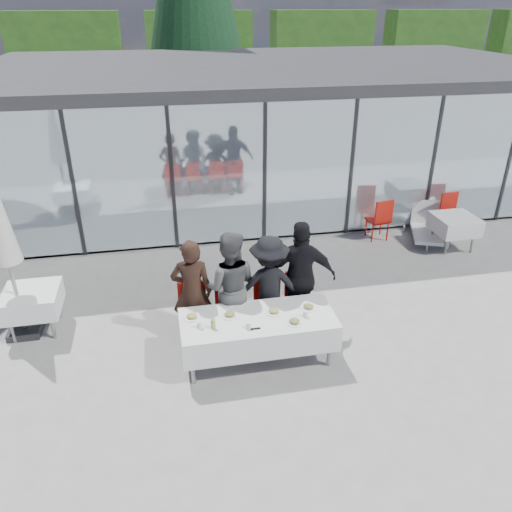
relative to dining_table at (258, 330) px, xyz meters
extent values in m
plane|color=gray|center=(-0.06, 0.06, -0.54)|extent=(90.00, 90.00, 0.00)
cube|color=gray|center=(1.94, 8.06, -0.49)|extent=(14.00, 8.00, 0.10)
cube|color=black|center=(1.94, 11.96, 1.06)|extent=(14.00, 0.20, 3.20)
cube|color=black|center=(-4.96, 8.06, 1.06)|extent=(0.20, 8.00, 3.20)
cube|color=black|center=(8.84, 8.06, 1.06)|extent=(0.20, 8.00, 3.20)
cube|color=silver|center=(1.94, 4.09, 1.06)|extent=(13.60, 0.06, 3.10)
cube|color=#2D2D30|center=(1.94, 7.66, 2.78)|extent=(14.80, 8.80, 0.24)
cube|color=#262628|center=(-2.92, 4.09, 1.06)|extent=(0.08, 0.10, 3.10)
cube|color=#262628|center=(-0.97, 4.09, 1.06)|extent=(0.08, 0.10, 3.10)
cube|color=#262628|center=(0.97, 4.09, 1.06)|extent=(0.08, 0.10, 3.10)
cube|color=#262628|center=(2.91, 4.09, 1.06)|extent=(0.08, 0.10, 3.10)
cube|color=#262628|center=(4.86, 4.09, 1.06)|extent=(0.08, 0.10, 3.10)
cube|color=#262628|center=(6.80, 4.09, 1.06)|extent=(0.08, 0.10, 3.10)
cube|color=#B2150B|center=(-0.56, 6.56, -0.09)|extent=(0.45, 0.45, 0.90)
cube|color=#B2150B|center=(0.94, 7.06, -0.09)|extent=(0.45, 0.45, 0.90)
cube|color=#B2150B|center=(3.44, 6.56, -0.09)|extent=(0.45, 0.45, 0.90)
cube|color=#B2150B|center=(5.44, 7.26, -0.09)|extent=(0.45, 0.45, 0.90)
cube|color=#1A3A12|center=(-6.06, 28.06, 1.66)|extent=(6.50, 2.00, 4.40)
cube|color=#1A3A12|center=(1.94, 28.06, 1.66)|extent=(6.50, 2.00, 4.40)
cube|color=#1A3A12|center=(9.94, 28.06, 1.66)|extent=(6.50, 2.00, 4.40)
cube|color=#1A3A12|center=(17.94, 28.06, 1.66)|extent=(6.50, 2.00, 4.40)
cube|color=silver|center=(0.00, 0.00, 0.00)|extent=(2.26, 0.96, 0.42)
cylinder|color=gray|center=(-1.00, -0.35, -0.18)|extent=(0.06, 0.06, 0.71)
cylinder|color=gray|center=(1.00, -0.35, -0.18)|extent=(0.06, 0.06, 0.71)
cylinder|color=gray|center=(-1.00, 0.35, -0.18)|extent=(0.06, 0.06, 0.71)
cylinder|color=gray|center=(1.00, 0.35, -0.18)|extent=(0.06, 0.06, 0.71)
imported|color=black|center=(-0.89, 0.70, 0.33)|extent=(0.71, 0.71, 1.74)
cube|color=#B2150B|center=(-0.89, 0.66, -0.09)|extent=(0.44, 0.44, 0.05)
cube|color=#B2150B|center=(-0.89, 0.86, 0.16)|extent=(0.44, 0.04, 0.55)
cylinder|color=#B2150B|center=(-1.07, 0.48, -0.32)|extent=(0.04, 0.04, 0.43)
cylinder|color=#B2150B|center=(-0.71, 0.48, -0.32)|extent=(0.04, 0.04, 0.43)
cylinder|color=#B2150B|center=(-1.07, 0.84, -0.32)|extent=(0.04, 0.04, 0.43)
cylinder|color=#B2150B|center=(-0.71, 0.84, -0.32)|extent=(0.04, 0.04, 0.43)
imported|color=#525252|center=(-0.31, 0.70, 0.37)|extent=(1.06, 1.06, 1.82)
cube|color=#B2150B|center=(-0.31, 0.66, -0.09)|extent=(0.44, 0.44, 0.05)
cube|color=#B2150B|center=(-0.31, 0.86, 0.16)|extent=(0.44, 0.04, 0.55)
cylinder|color=#B2150B|center=(-0.49, 0.48, -0.32)|extent=(0.04, 0.04, 0.43)
cylinder|color=#B2150B|center=(-0.13, 0.48, -0.32)|extent=(0.04, 0.04, 0.43)
cylinder|color=#B2150B|center=(-0.49, 0.84, -0.32)|extent=(0.04, 0.04, 0.43)
cylinder|color=#B2150B|center=(-0.13, 0.84, -0.32)|extent=(0.04, 0.04, 0.43)
imported|color=black|center=(0.32, 0.70, 0.30)|extent=(1.24, 1.24, 1.68)
cube|color=#B2150B|center=(0.32, 0.66, -0.09)|extent=(0.44, 0.44, 0.05)
cube|color=#B2150B|center=(0.32, 0.86, 0.16)|extent=(0.44, 0.04, 0.55)
cylinder|color=#B2150B|center=(0.14, 0.48, -0.32)|extent=(0.04, 0.04, 0.43)
cylinder|color=#B2150B|center=(0.50, 0.48, -0.32)|extent=(0.04, 0.04, 0.43)
cylinder|color=#B2150B|center=(0.14, 0.84, -0.32)|extent=(0.04, 0.04, 0.43)
cylinder|color=#B2150B|center=(0.50, 0.84, -0.32)|extent=(0.04, 0.04, 0.43)
imported|color=black|center=(0.84, 0.70, 0.40)|extent=(1.27, 1.27, 1.88)
cube|color=#B2150B|center=(0.84, 0.66, -0.09)|extent=(0.44, 0.44, 0.05)
cube|color=#B2150B|center=(0.84, 0.86, 0.16)|extent=(0.44, 0.04, 0.55)
cylinder|color=#B2150B|center=(0.66, 0.48, -0.32)|extent=(0.04, 0.04, 0.43)
cylinder|color=#B2150B|center=(1.02, 0.48, -0.32)|extent=(0.04, 0.04, 0.43)
cylinder|color=#B2150B|center=(0.66, 0.84, -0.32)|extent=(0.04, 0.04, 0.43)
cylinder|color=#B2150B|center=(1.02, 0.84, -0.32)|extent=(0.04, 0.04, 0.43)
cylinder|color=white|center=(-0.94, 0.17, 0.22)|extent=(0.24, 0.24, 0.01)
ellipsoid|color=tan|center=(-0.94, 0.17, 0.25)|extent=(0.15, 0.15, 0.05)
cylinder|color=white|center=(-0.39, 0.11, 0.22)|extent=(0.24, 0.24, 0.01)
ellipsoid|color=#446024|center=(-0.39, 0.11, 0.25)|extent=(0.15, 0.15, 0.05)
cylinder|color=white|center=(0.25, 0.08, 0.22)|extent=(0.24, 0.24, 0.01)
ellipsoid|color=tan|center=(0.25, 0.08, 0.25)|extent=(0.15, 0.15, 0.05)
cylinder|color=white|center=(0.79, 0.09, 0.22)|extent=(0.24, 0.24, 0.01)
ellipsoid|color=#446024|center=(0.79, 0.09, 0.25)|extent=(0.15, 0.15, 0.05)
cylinder|color=white|center=(0.48, -0.24, 0.22)|extent=(0.24, 0.24, 0.01)
ellipsoid|color=#446024|center=(0.48, -0.24, 0.25)|extent=(0.15, 0.15, 0.05)
cylinder|color=#7DAB47|center=(-0.67, -0.14, 0.29)|extent=(0.06, 0.06, 0.15)
cylinder|color=silver|center=(-0.19, -0.25, 0.26)|extent=(0.07, 0.07, 0.10)
cylinder|color=silver|center=(0.68, -0.12, 0.26)|extent=(0.07, 0.07, 0.10)
cylinder|color=silver|center=(-0.85, -0.09, 0.26)|extent=(0.07, 0.07, 0.10)
cube|color=black|center=(-0.09, -0.28, 0.22)|extent=(0.14, 0.03, 0.01)
cube|color=silver|center=(-3.40, 1.45, 0.02)|extent=(0.86, 0.86, 0.36)
cylinder|color=gray|center=(-3.70, 1.15, -0.18)|extent=(0.05, 0.05, 0.72)
cylinder|color=gray|center=(-3.10, 1.15, -0.18)|extent=(0.05, 0.05, 0.72)
cylinder|color=gray|center=(-3.70, 1.75, -0.18)|extent=(0.05, 0.05, 0.72)
cylinder|color=gray|center=(-3.10, 1.75, -0.18)|extent=(0.05, 0.05, 0.72)
cube|color=silver|center=(4.93, 2.94, 0.02)|extent=(0.86, 0.86, 0.36)
cylinder|color=gray|center=(4.63, 2.64, -0.18)|extent=(0.05, 0.05, 0.72)
cylinder|color=gray|center=(5.23, 2.64, -0.18)|extent=(0.05, 0.05, 0.72)
cylinder|color=gray|center=(4.63, 3.24, -0.18)|extent=(0.05, 0.05, 0.72)
cylinder|color=gray|center=(5.23, 3.24, -0.18)|extent=(0.05, 0.05, 0.72)
cube|color=#B2150B|center=(5.26, 3.55, -0.09)|extent=(0.49, 0.49, 0.05)
cube|color=#B2150B|center=(5.24, 3.75, 0.16)|extent=(0.44, 0.09, 0.55)
cylinder|color=#B2150B|center=(5.08, 3.37, -0.32)|extent=(0.04, 0.04, 0.43)
cylinder|color=#B2150B|center=(5.44, 3.37, -0.32)|extent=(0.04, 0.04, 0.43)
cylinder|color=#B2150B|center=(5.08, 3.73, -0.32)|extent=(0.04, 0.04, 0.43)
cylinder|color=#B2150B|center=(5.44, 3.73, -0.32)|extent=(0.04, 0.04, 0.43)
cube|color=#B2150B|center=(3.52, 3.73, -0.09)|extent=(0.51, 0.51, 0.05)
cube|color=#B2150B|center=(3.55, 3.53, 0.16)|extent=(0.44, 0.11, 0.55)
cylinder|color=#B2150B|center=(3.34, 3.55, -0.32)|extent=(0.04, 0.04, 0.43)
cylinder|color=#B2150B|center=(3.70, 3.55, -0.32)|extent=(0.04, 0.04, 0.43)
cylinder|color=#B2150B|center=(3.34, 3.91, -0.32)|extent=(0.04, 0.04, 0.43)
cylinder|color=#B2150B|center=(3.70, 3.91, -0.32)|extent=(0.04, 0.04, 0.43)
cube|color=black|center=(-3.59, 1.39, -0.48)|extent=(0.50, 0.50, 0.12)
cylinder|color=gray|center=(-3.59, 1.39, 0.81)|extent=(0.06, 0.06, 2.70)
cube|color=silver|center=(4.60, 3.46, -0.36)|extent=(1.04, 1.43, 0.08)
cube|color=silver|center=(4.80, 3.97, -0.09)|extent=(0.65, 0.47, 0.54)
cylinder|color=silver|center=(4.35, 2.91, -0.47)|extent=(0.04, 0.04, 0.14)
cylinder|color=silver|center=(4.85, 2.91, -0.47)|extent=(0.04, 0.04, 0.14)
cylinder|color=silver|center=(4.35, 4.01, -0.47)|extent=(0.04, 0.04, 0.14)
cylinder|color=silver|center=(4.85, 4.01, -0.47)|extent=(0.04, 0.04, 0.14)
cylinder|color=#382316|center=(0.44, 13.06, 0.46)|extent=(0.44, 0.44, 2.00)
camera|label=1|loc=(-1.21, -5.91, 4.29)|focal=35.00mm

